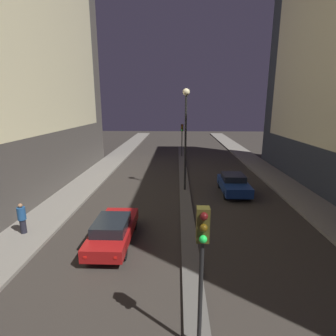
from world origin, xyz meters
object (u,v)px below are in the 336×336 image
at_px(traffic_light_mid, 182,133).
at_px(pedestrian_on_left_sidewalk, 22,218).
at_px(street_lamp, 186,122).
at_px(car_left_lane, 113,230).
at_px(traffic_light_near, 202,248).
at_px(car_right_lane, 234,184).

relative_size(traffic_light_mid, pedestrian_on_left_sidewalk, 2.54).
bearing_deg(pedestrian_on_left_sidewalk, traffic_light_mid, 67.97).
xyz_separation_m(street_lamp, car_left_lane, (-3.75, -8.21, -4.75)).
height_order(traffic_light_mid, car_left_lane, traffic_light_mid).
height_order(traffic_light_near, car_right_lane, traffic_light_near).
height_order(street_lamp, car_left_lane, street_lamp).
xyz_separation_m(traffic_light_mid, car_left_lane, (-3.75, -22.00, -2.48)).
distance_m(street_lamp, car_left_lane, 10.20).
relative_size(car_left_lane, pedestrian_on_left_sidewalk, 2.87).
bearing_deg(traffic_light_mid, traffic_light_near, -90.00).
bearing_deg(pedestrian_on_left_sidewalk, traffic_light_near, -36.28).
relative_size(traffic_light_mid, car_left_lane, 0.89).
relative_size(traffic_light_mid, street_lamp, 0.54).
relative_size(traffic_light_near, car_left_lane, 0.89).
height_order(traffic_light_mid, street_lamp, street_lamp).
height_order(car_left_lane, car_right_lane, car_right_lane).
distance_m(car_left_lane, pedestrian_on_left_sidewalk, 4.94).
bearing_deg(car_left_lane, pedestrian_on_left_sidewalk, 172.70).
bearing_deg(traffic_light_near, car_left_lane, 123.28).
distance_m(traffic_light_near, street_lamp, 14.11).
distance_m(traffic_light_near, traffic_light_mid, 27.72).
xyz_separation_m(traffic_light_mid, street_lamp, (0.00, -13.79, 2.27)).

